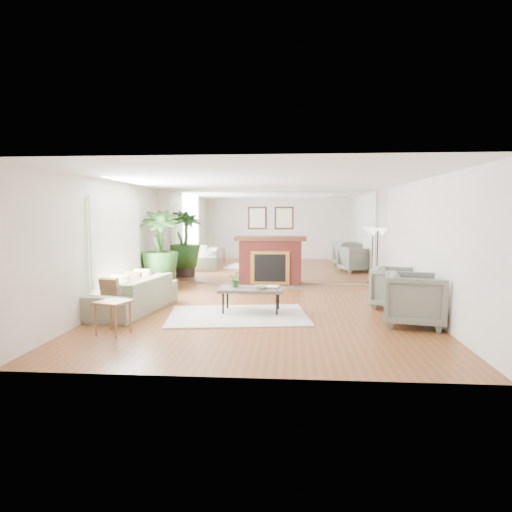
# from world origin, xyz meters

# --- Properties ---
(ground) EXTENTS (7.00, 7.00, 0.00)m
(ground) POSITION_xyz_m (0.00, 0.00, 0.00)
(ground) COLOR brown
(ground) RESTS_ON ground
(wall_left) EXTENTS (0.02, 7.00, 2.50)m
(wall_left) POSITION_xyz_m (-2.99, 0.00, 1.25)
(wall_left) COLOR white
(wall_left) RESTS_ON ground
(wall_right) EXTENTS (0.02, 7.00, 2.50)m
(wall_right) POSITION_xyz_m (2.99, 0.00, 1.25)
(wall_right) COLOR white
(wall_right) RESTS_ON ground
(wall_back) EXTENTS (6.00, 0.02, 2.50)m
(wall_back) POSITION_xyz_m (0.00, 3.49, 1.25)
(wall_back) COLOR white
(wall_back) RESTS_ON ground
(mirror_panel) EXTENTS (5.40, 0.04, 2.40)m
(mirror_panel) POSITION_xyz_m (0.00, 3.47, 1.25)
(mirror_panel) COLOR silver
(mirror_panel) RESTS_ON wall_back
(window_panel) EXTENTS (0.04, 2.40, 1.50)m
(window_panel) POSITION_xyz_m (-2.96, 0.40, 1.35)
(window_panel) COLOR #B2E09E
(window_panel) RESTS_ON wall_left
(fireplace) EXTENTS (1.85, 0.83, 2.05)m
(fireplace) POSITION_xyz_m (0.00, 3.26, 0.66)
(fireplace) COLOR maroon
(fireplace) RESTS_ON ground
(area_rug) EXTENTS (2.71, 2.10, 0.03)m
(area_rug) POSITION_xyz_m (-0.42, -0.39, 0.01)
(area_rug) COLOR silver
(area_rug) RESTS_ON ground
(coffee_table) EXTENTS (1.21, 0.72, 0.48)m
(coffee_table) POSITION_xyz_m (-0.20, -0.09, 0.44)
(coffee_table) COLOR #5A5147
(coffee_table) RESTS_ON ground
(sofa) EXTENTS (1.18, 2.37, 0.66)m
(sofa) POSITION_xyz_m (-2.45, -0.14, 0.33)
(sofa) COLOR gray
(sofa) RESTS_ON ground
(armchair_back) EXTENTS (1.13, 1.12, 0.81)m
(armchair_back) POSITION_xyz_m (2.60, 0.59, 0.40)
(armchair_back) COLOR gray
(armchair_back) RESTS_ON ground
(armchair_front) EXTENTS (1.15, 1.13, 0.88)m
(armchair_front) POSITION_xyz_m (2.60, -0.85, 0.44)
(armchair_front) COLOR gray
(armchair_front) RESTS_ON ground
(side_table) EXTENTS (0.57, 0.57, 0.52)m
(side_table) POSITION_xyz_m (-2.20, -1.78, 0.44)
(side_table) COLOR #9C643E
(side_table) RESTS_ON ground
(potted_ficus) EXTENTS (1.11, 1.11, 1.95)m
(potted_ficus) POSITION_xyz_m (-2.60, 2.12, 1.04)
(potted_ficus) COLOR black
(potted_ficus) RESTS_ON ground
(floor_lamp) EXTENTS (0.49, 0.27, 1.51)m
(floor_lamp) POSITION_xyz_m (2.70, 3.10, 1.29)
(floor_lamp) COLOR black
(floor_lamp) RESTS_ON ground
(tabletop_plant) EXTENTS (0.33, 0.31, 0.30)m
(tabletop_plant) POSITION_xyz_m (-0.51, -0.00, 0.63)
(tabletop_plant) COLOR #3A6A27
(tabletop_plant) RESTS_ON coffee_table
(fruit_bowl) EXTENTS (0.29, 0.29, 0.06)m
(fruit_bowl) POSITION_xyz_m (-0.03, -0.18, 0.51)
(fruit_bowl) COLOR #9C643E
(fruit_bowl) RESTS_ON coffee_table
(book) EXTENTS (0.27, 0.34, 0.02)m
(book) POSITION_xyz_m (0.08, 0.03, 0.49)
(book) COLOR #9C643E
(book) RESTS_ON coffee_table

